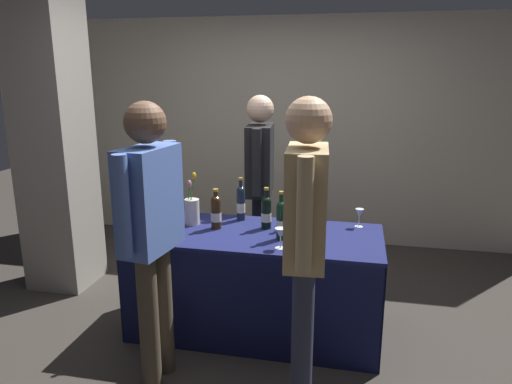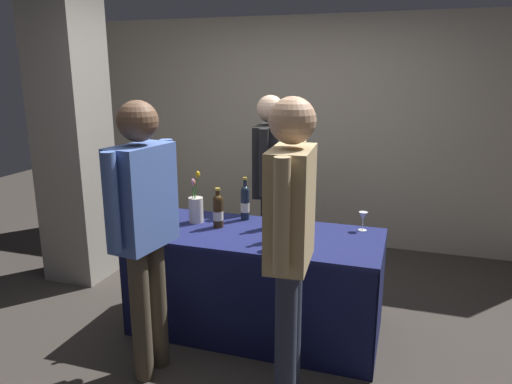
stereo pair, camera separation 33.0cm
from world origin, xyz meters
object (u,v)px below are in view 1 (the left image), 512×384
display_bottle_0 (281,219)px  taster_foreground_right (306,228)px  tasting_table (256,262)px  concrete_pillar (51,111)px  wine_glass_mid (281,234)px  vendor_presenter (260,172)px  wine_glass_near_vendor (359,214)px  featured_wine_bottle (159,219)px  flower_vase (192,210)px

display_bottle_0 → taster_foreground_right: 0.70m
tasting_table → display_bottle_0: display_bottle_0 is taller
tasting_table → concrete_pillar: bearing=166.3°
wine_glass_mid → vendor_presenter: bearing=108.3°
wine_glass_near_vendor → taster_foreground_right: 1.08m
featured_wine_bottle → display_bottle_0: bearing=9.4°
concrete_pillar → wine_glass_near_vendor: concrete_pillar is taller
flower_vase → tasting_table: bearing=-10.6°
display_bottle_0 → wine_glass_near_vendor: size_ratio=2.45×
tasting_table → display_bottle_0: (0.19, -0.09, 0.37)m
flower_vase → vendor_presenter: (0.37, 0.72, 0.15)m
featured_wine_bottle → wine_glass_near_vendor: featured_wine_bottle is taller
vendor_presenter → taster_foreground_right: 1.64m
taster_foreground_right → wine_glass_mid: bearing=20.0°
concrete_pillar → taster_foreground_right: concrete_pillar is taller
concrete_pillar → flower_vase: (1.35, -0.36, -0.68)m
taster_foreground_right → wine_glass_near_vendor: bearing=-20.1°
wine_glass_mid → flower_vase: size_ratio=0.34×
vendor_presenter → featured_wine_bottle: bearing=-31.2°
wine_glass_near_vendor → flower_vase: flower_vase is taller
tasting_table → taster_foreground_right: taster_foreground_right is taller
tasting_table → flower_vase: size_ratio=4.44×
display_bottle_0 → vendor_presenter: size_ratio=0.20×
featured_wine_bottle → taster_foreground_right: bearing=-25.2°
tasting_table → wine_glass_near_vendor: bearing=22.0°
featured_wine_bottle → flower_vase: size_ratio=0.81×
flower_vase → featured_wine_bottle: bearing=-110.8°
concrete_pillar → wine_glass_mid: (2.08, -0.72, -0.69)m
wine_glass_near_vendor → vendor_presenter: (-0.85, 0.53, 0.16)m
featured_wine_bottle → taster_foreground_right: 1.18m
display_bottle_0 → concrete_pillar: bearing=165.1°
featured_wine_bottle → vendor_presenter: bearing=64.7°
display_bottle_0 → wine_glass_mid: 0.18m
wine_glass_mid → concrete_pillar: bearing=160.9°
concrete_pillar → flower_vase: 1.55m
display_bottle_0 → wine_glass_mid: display_bottle_0 is taller
flower_vase → vendor_presenter: vendor_presenter is taller
concrete_pillar → featured_wine_bottle: concrete_pillar is taller
display_bottle_0 → wine_glass_mid: bearing=-81.6°
tasting_table → display_bottle_0: 0.43m
taster_foreground_right → tasting_table: bearing=26.2°
wine_glass_near_vendor → taster_foreground_right: (-0.29, -1.01, 0.21)m
tasting_table → featured_wine_bottle: 0.76m
tasting_table → display_bottle_0: bearing=-25.3°
display_bottle_0 → taster_foreground_right: bearing=-69.8°
wine_glass_mid → vendor_presenter: 1.15m
wine_glass_mid → taster_foreground_right: (0.21, -0.46, 0.21)m
concrete_pillar → vendor_presenter: size_ratio=1.84×
concrete_pillar → wine_glass_near_vendor: size_ratio=22.47×
taster_foreground_right → vendor_presenter: bearing=16.0°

